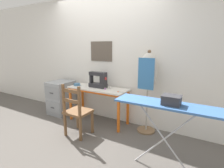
# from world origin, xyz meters

# --- Properties ---
(ground_plane) EXTENTS (14.00, 14.00, 0.00)m
(ground_plane) POSITION_xyz_m (0.00, 0.00, 0.00)
(ground_plane) COLOR #5B5651
(wall_back) EXTENTS (10.00, 0.07, 2.55)m
(wall_back) POSITION_xyz_m (-0.00, 0.53, 1.28)
(wall_back) COLOR silver
(wall_back) RESTS_ON ground_plane
(sewing_table) EXTENTS (1.22, 0.47, 0.72)m
(sewing_table) POSITION_xyz_m (0.00, 0.22, 0.62)
(sewing_table) COLOR silver
(sewing_table) RESTS_ON ground_plane
(sewing_machine) EXTENTS (0.37, 0.16, 0.33)m
(sewing_machine) POSITION_xyz_m (-0.00, 0.27, 0.86)
(sewing_machine) COLOR #28282D
(sewing_machine) RESTS_ON sewing_table
(fabric_bowl) EXTENTS (0.14, 0.14, 0.05)m
(fabric_bowl) POSITION_xyz_m (-0.50, 0.18, 0.74)
(fabric_bowl) COLOR teal
(fabric_bowl) RESTS_ON sewing_table
(scissors) EXTENTS (0.13, 0.04, 0.01)m
(scissors) POSITION_xyz_m (0.52, 0.16, 0.72)
(scissors) COLOR silver
(scissors) RESTS_ON sewing_table
(thread_spool_near_machine) EXTENTS (0.04, 0.04, 0.03)m
(thread_spool_near_machine) POSITION_xyz_m (0.20, 0.19, 0.73)
(thread_spool_near_machine) COLOR purple
(thread_spool_near_machine) RESTS_ON sewing_table
(thread_spool_mid_table) EXTENTS (0.03, 0.03, 0.04)m
(thread_spool_mid_table) POSITION_xyz_m (0.24, 0.29, 0.74)
(thread_spool_mid_table) COLOR silver
(thread_spool_mid_table) RESTS_ON sewing_table
(wooden_chair) EXTENTS (0.40, 0.38, 0.92)m
(wooden_chair) POSITION_xyz_m (0.00, -0.40, 0.43)
(wooden_chair) COLOR brown
(wooden_chair) RESTS_ON ground_plane
(filing_cabinet) EXTENTS (0.46, 0.53, 0.75)m
(filing_cabinet) POSITION_xyz_m (-1.00, 0.19, 0.37)
(filing_cabinet) COLOR #93999E
(filing_cabinet) RESTS_ON ground_plane
(dress_form) EXTENTS (0.32, 0.32, 1.47)m
(dress_form) POSITION_xyz_m (0.98, 0.33, 1.04)
(dress_form) COLOR #846647
(dress_form) RESTS_ON ground_plane
(ironing_board) EXTENTS (1.21, 0.33, 0.88)m
(ironing_board) POSITION_xyz_m (1.51, -0.55, 0.83)
(ironing_board) COLOR #3D6BAD
(ironing_board) RESTS_ON ground_plane
(storage_box) EXTENTS (0.21, 0.17, 0.11)m
(storage_box) POSITION_xyz_m (1.56, -0.56, 0.93)
(storage_box) COLOR #333338
(storage_box) RESTS_ON ironing_board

